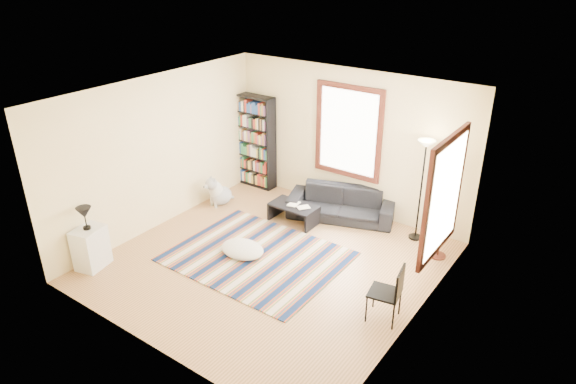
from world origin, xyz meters
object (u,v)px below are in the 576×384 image
Objects in this scene: floor_cushion at (242,249)px; white_cabinet at (91,248)px; floor_lamp at (421,191)px; side_table at (439,243)px; sofa at (341,204)px; coffee_table at (294,213)px; dog at (221,190)px; bookshelf at (255,142)px; folding_chair at (384,293)px.

floor_cushion is 2.46m from white_cabinet.
side_table is at bearing -33.55° from floor_lamp.
sofa is 2.06m from side_table.
coffee_table is 1.45× the size of dog.
floor_lamp is at bearing 29.36° from dog.
bookshelf is 4.15m from white_cabinet.
folding_chair is 1.23× the size of white_cabinet.
sofa is 2.88× the size of white_cabinet.
folding_chair is (2.64, -1.60, 0.25)m from coffee_table.
coffee_table is 1.67× the size of side_table.
bookshelf is 2.33× the size of folding_chair.
bookshelf is 3.80m from floor_lamp.
bookshelf is 3.70× the size of side_table.
sofa reaches higher than coffee_table.
dog is at bearing 73.57° from white_cabinet.
sofa is at bearing -6.69° from bookshelf.
folding_chair reaches higher than side_table.
white_cabinet is at bearing -119.89° from coffee_table.
coffee_table is at bearing -160.05° from floor_lamp.
dog is at bearing -88.98° from bookshelf.
folding_chair reaches higher than floor_cushion.
folding_chair is at bearing -67.93° from sofa.
dog is at bearing 142.38° from floor_cushion.
bookshelf reaches higher than side_table.
floor_lamp is 2.48m from folding_chair.
bookshelf is 2.22× the size of coffee_table.
floor_lamp is at bearing 146.45° from side_table.
white_cabinet reaches higher than dog.
bookshelf reaches higher than floor_cushion.
white_cabinet is (-3.95, -3.93, -0.58)m from floor_lamp.
sofa is at bearing 172.59° from side_table.
floor_cushion is at bearing -23.19° from dog.
folding_chair is (2.00, -2.27, 0.14)m from sofa.
white_cabinet reaches higher than floor_cushion.
dog is (-3.78, -1.01, -0.62)m from floor_lamp.
bookshelf is at bearing 177.44° from floor_lamp.
bookshelf reaches higher than coffee_table.
floor_lamp is (2.14, 0.78, 0.75)m from coffee_table.
floor_cushion is 3.32m from side_table.
side_table is at bearing 78.66° from folding_chair.
floor_lamp is (1.50, 0.10, 0.64)m from sofa.
side_table is (2.74, 1.86, 0.17)m from floor_cushion.
floor_cushion is 1.14× the size of white_cabinet.
dog is (-2.28, -0.91, 0.02)m from sofa.
side_table is 0.87× the size of dog.
coffee_table is 3.09m from folding_chair.
white_cabinet is at bearing -170.66° from folding_chair.
folding_chair is at bearing 6.17° from white_cabinet.
sofa is at bearing -176.17° from floor_lamp.
white_cabinet is at bearing -92.10° from bookshelf.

